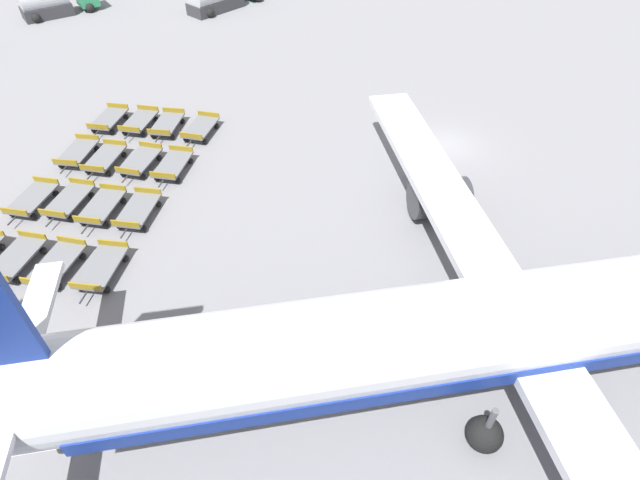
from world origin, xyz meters
name	(u,v)px	position (x,y,z in m)	size (l,w,h in m)	color
ground_plane	(446,146)	(0.00, 0.00, 0.00)	(500.00, 500.00, 0.00)	gray
airplane	(555,319)	(16.68, -0.55, 3.06)	(38.19, 43.06, 11.98)	silver
fuel_tanker_primary	(54,1)	(-26.50, -33.60, 1.30)	(5.94, 7.46, 3.09)	#2D8C5B
baggage_dolly_row_near_col_a	(109,119)	(-3.80, -22.66, 0.48)	(3.76, 2.18, 0.92)	slate
baggage_dolly_row_near_col_b	(78,153)	(0.31, -23.55, 0.48)	(3.76, 2.06, 0.92)	slate
baggage_dolly_row_near_col_c	(32,199)	(4.96, -24.65, 0.48)	(3.76, 2.23, 0.92)	slate
baggage_dolly_row_mid_a_col_a	(139,122)	(-3.38, -20.50, 0.48)	(3.76, 2.22, 0.92)	slate
baggage_dolly_row_mid_a_col_b	(105,159)	(1.06, -21.68, 0.48)	(3.76, 2.19, 0.92)	slate
baggage_dolly_row_mid_a_col_c	(69,201)	(5.20, -22.57, 0.48)	(3.75, 2.26, 0.92)	slate
baggage_dolly_row_mid_a_col_d	(16,259)	(9.70, -23.74, 0.48)	(3.75, 2.27, 0.92)	slate
baggage_dolly_row_mid_b_col_a	(167,124)	(-2.90, -18.55, 0.48)	(3.76, 2.06, 0.92)	slate
baggage_dolly_row_mid_b_col_b	(140,161)	(1.49, -19.44, 0.48)	(3.75, 2.34, 0.92)	slate
baggage_dolly_row_mid_b_col_c	(102,207)	(5.85, -20.61, 0.48)	(3.76, 2.17, 0.92)	slate
baggage_dolly_row_mid_b_col_d	(56,265)	(10.23, -21.62, 0.48)	(3.75, 2.29, 0.92)	slate
baggage_dolly_row_far_col_a	(201,128)	(-2.26, -16.21, 0.48)	(3.75, 2.34, 0.92)	slate
baggage_dolly_row_far_col_b	(173,165)	(2.02, -17.37, 0.48)	(3.76, 2.18, 0.92)	slate
baggage_dolly_row_far_col_c	(138,211)	(6.29, -18.55, 0.48)	(3.76, 2.13, 0.92)	slate
baggage_dolly_row_far_col_d	(101,268)	(10.57, -19.39, 0.48)	(3.76, 2.08, 0.92)	slate
stand_guidance_stripe	(307,405)	(17.97, -9.79, 0.00)	(4.83, 38.22, 0.01)	white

